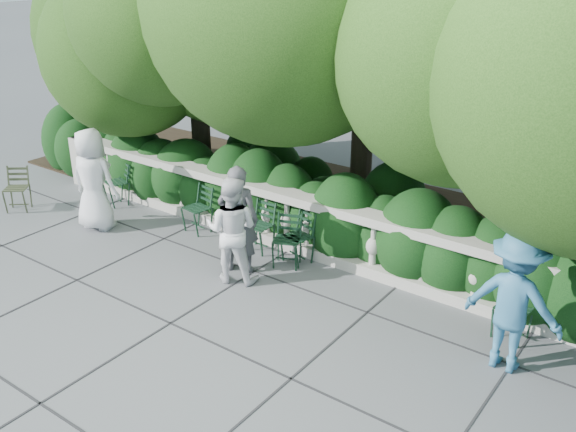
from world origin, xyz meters
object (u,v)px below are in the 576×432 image
Objects in this scene: chair_c at (192,234)px; chair_f at (504,342)px; chair_b at (254,253)px; person_businessman at (93,180)px; person_casual_man at (232,230)px; person_older_blue at (514,301)px; chair_weathered at (18,213)px; chair_d at (291,265)px; person_woman_grey at (238,220)px; chair_a at (111,205)px; chair_e at (285,269)px.

chair_f is at bearing 8.66° from chair_c.
chair_b is 0.46× the size of person_businessman.
person_casual_man reaches higher than chair_b.
person_businessman reaches higher than person_older_blue.
chair_weathered is (-4.64, -1.32, 0.00)m from chair_b.
person_casual_man is at bearing -162.70° from chair_f.
chair_d is 1.18m from person_woman_grey.
person_older_blue reaches higher than person_woman_grey.
chair_weathered is 0.47× the size of person_older_blue.
person_woman_grey is (-4.00, -0.49, 0.86)m from chair_f.
person_woman_grey is at bearing -119.02° from chair_d.
person_woman_grey reaches higher than chair_a.
person_businessman is at bearing -167.86° from chair_f.
person_businessman reaches higher than chair_b.
person_businessman is (-1.54, -0.77, 0.91)m from chair_c.
chair_b is at bearing -22.69° from chair_weathered.
chair_c is 1.99m from person_casual_man.
chair_a is 0.49× the size of person_woman_grey.
chair_c is at bearing -174.11° from chair_f.
chair_e is 3.80m from person_businessman.
chair_f is 4.05m from person_casual_man.
chair_c is at bearing -4.45° from person_older_blue.
chair_weathered is 4.95m from person_woman_grey.
chair_weathered is 9.05m from person_older_blue.
chair_a is at bearing -174.21° from chair_f.
chair_c is 3.53m from chair_weathered.
chair_c is 0.47× the size of person_older_blue.
chair_weathered is at bearing -15.74° from person_woman_grey.
chair_f and chair_weathered have the same top height.
chair_a is 4.26m from chair_e.
chair_weathered is 0.51× the size of person_casual_man.
person_older_blue is at bearing -28.73° from chair_e.
chair_e is at bearing 6.22° from chair_c.
person_older_blue is at bearing -65.48° from chair_f.
chair_f is at bearing 19.79° from chair_a.
person_casual_man is (-3.89, -0.77, 0.82)m from chair_f.
chair_e is at bearing 18.51° from chair_a.
chair_e is 1.16m from person_casual_man.
chair_d and chair_f have the same top height.
chair_d is at bearing -8.64° from person_older_blue.
person_woman_grey is 1.05× the size of person_casual_man.
chair_c and chair_f have the same top height.
chair_e is 3.72m from person_older_blue.
chair_a is 1.00× the size of chair_b.
chair_a is at bearing 155.87° from chair_e.
person_older_blue is (4.33, -0.53, 0.89)m from chair_b.
chair_d is 1.00× the size of chair_e.
person_businessman reaches higher than chair_d.
person_businessman reaches higher than person_woman_grey.
chair_d is at bearing 21.05° from chair_a.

